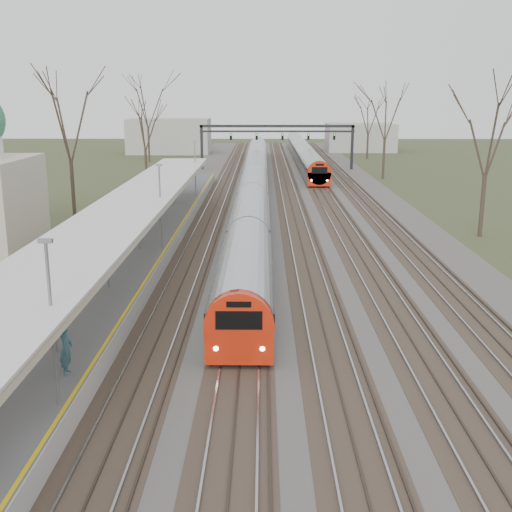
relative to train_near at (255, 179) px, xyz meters
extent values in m
cube|color=#474442|center=(2.50, -8.44, -1.43)|extent=(24.00, 160.00, 0.10)
cube|color=#4C3828|center=(-3.50, -8.44, -1.39)|extent=(2.60, 160.00, 0.06)
cube|color=gray|center=(-4.22, -8.44, -1.32)|extent=(0.07, 160.00, 0.12)
cube|color=gray|center=(-2.78, -8.44, -1.32)|extent=(0.07, 160.00, 0.12)
cube|color=#4C3828|center=(0.00, -8.44, -1.39)|extent=(2.60, 160.00, 0.06)
cube|color=gray|center=(-0.72, -8.44, -1.32)|extent=(0.07, 160.00, 0.12)
cube|color=gray|center=(0.72, -8.44, -1.32)|extent=(0.07, 160.00, 0.12)
cube|color=#4C3828|center=(3.50, -8.44, -1.39)|extent=(2.60, 160.00, 0.06)
cube|color=gray|center=(2.78, -8.44, -1.32)|extent=(0.07, 160.00, 0.12)
cube|color=gray|center=(4.22, -8.44, -1.32)|extent=(0.07, 160.00, 0.12)
cube|color=#4C3828|center=(7.00, -8.44, -1.39)|extent=(2.60, 160.00, 0.06)
cube|color=gray|center=(6.28, -8.44, -1.32)|extent=(0.07, 160.00, 0.12)
cube|color=gray|center=(7.72, -8.44, -1.32)|extent=(0.07, 160.00, 0.12)
cube|color=#4C3828|center=(10.50, -8.44, -1.39)|extent=(2.60, 160.00, 0.06)
cube|color=gray|center=(9.78, -8.44, -1.32)|extent=(0.07, 160.00, 0.12)
cube|color=gray|center=(11.22, -8.44, -1.32)|extent=(0.07, 160.00, 0.12)
cube|color=#9E9B93|center=(-6.55, -25.94, -0.98)|extent=(3.50, 69.00, 1.00)
cylinder|color=slate|center=(-6.55, -45.44, 1.02)|extent=(0.14, 0.14, 3.00)
cylinder|color=slate|center=(-6.55, -37.44, 1.02)|extent=(0.14, 0.14, 3.00)
cylinder|color=slate|center=(-6.55, -29.44, 1.02)|extent=(0.14, 0.14, 3.00)
cylinder|color=slate|center=(-6.55, -21.44, 1.02)|extent=(0.14, 0.14, 3.00)
cylinder|color=slate|center=(-6.55, -13.44, 1.02)|extent=(0.14, 0.14, 3.00)
cube|color=silver|center=(-6.55, -30.44, 2.57)|extent=(4.10, 50.00, 0.12)
cube|color=#BBB291|center=(-6.55, -30.44, 2.40)|extent=(4.10, 50.00, 0.25)
cube|color=black|center=(-7.50, 21.56, 1.52)|extent=(0.35, 0.35, 6.00)
cube|color=black|center=(13.00, 21.56, 1.52)|extent=(0.35, 0.35, 6.00)
cube|color=black|center=(2.75, 21.56, 4.42)|extent=(21.00, 0.35, 0.35)
cube|color=black|center=(2.75, 21.56, 3.72)|extent=(21.00, 0.25, 0.25)
cube|color=black|center=(-3.50, 21.36, 3.02)|extent=(0.32, 0.22, 0.85)
sphere|color=#0CFF19|center=(-3.50, 21.22, 3.27)|extent=(0.16, 0.16, 0.16)
cube|color=black|center=(0.00, 21.36, 3.02)|extent=(0.32, 0.22, 0.85)
sphere|color=#0CFF19|center=(0.00, 21.22, 3.27)|extent=(0.16, 0.16, 0.16)
cube|color=black|center=(3.50, 21.36, 3.02)|extent=(0.32, 0.22, 0.85)
sphere|color=#0CFF19|center=(3.50, 21.22, 3.27)|extent=(0.16, 0.16, 0.16)
cube|color=black|center=(7.00, 21.36, 3.02)|extent=(0.32, 0.22, 0.85)
sphere|color=#0CFF19|center=(7.00, 21.22, 3.27)|extent=(0.16, 0.16, 0.16)
cube|color=black|center=(10.50, 21.36, 3.02)|extent=(0.32, 0.22, 0.85)
sphere|color=#0CFF19|center=(10.50, 21.22, 3.27)|extent=(0.16, 0.16, 0.16)
cylinder|color=#2D231C|center=(-14.50, -15.44, 1.00)|extent=(0.30, 0.30, 4.95)
cylinder|color=#2D231C|center=(16.50, -21.44, 0.77)|extent=(0.30, 0.30, 4.50)
cube|color=#979AA0|center=(0.00, 0.24, -0.38)|extent=(2.55, 90.00, 1.60)
cylinder|color=#979AA0|center=(0.00, 0.24, 0.27)|extent=(2.60, 89.70, 2.60)
cube|color=black|center=(0.00, 0.24, 0.37)|extent=(2.62, 89.40, 0.55)
cube|color=red|center=(0.00, -44.66, -0.43)|extent=(2.55, 0.50, 1.50)
cylinder|color=red|center=(0.00, -44.61, 0.27)|extent=(2.60, 0.60, 2.60)
cube|color=black|center=(0.00, -44.88, 0.57)|extent=(1.70, 0.12, 0.70)
sphere|color=white|center=(-0.85, -44.86, -0.53)|extent=(0.22, 0.22, 0.22)
sphere|color=white|center=(0.85, -44.86, -0.53)|extent=(0.22, 0.22, 0.22)
cube|color=black|center=(0.00, 0.24, -1.30)|extent=(1.80, 89.00, 0.35)
cube|color=#979AA0|center=(7.00, 33.04, -0.38)|extent=(2.55, 60.00, 1.60)
cylinder|color=#979AA0|center=(7.00, 33.04, 0.27)|extent=(2.60, 59.70, 2.60)
cube|color=black|center=(7.00, 33.04, 0.37)|extent=(2.62, 59.40, 0.55)
cube|color=red|center=(7.00, 3.14, -0.43)|extent=(2.55, 0.50, 1.50)
cylinder|color=red|center=(7.00, 3.19, 0.27)|extent=(2.60, 0.60, 2.60)
cube|color=black|center=(7.00, 2.92, 0.57)|extent=(1.70, 0.12, 0.70)
sphere|color=white|center=(6.15, 2.94, -0.53)|extent=(0.22, 0.22, 0.22)
sphere|color=white|center=(7.85, 2.94, -0.53)|extent=(0.22, 0.22, 0.22)
cube|color=black|center=(7.00, 33.04, -1.30)|extent=(1.80, 59.00, 0.35)
imported|color=#335863|center=(-5.58, -47.27, 0.41)|extent=(0.50, 0.70, 1.77)
camera|label=1|loc=(0.85, -66.77, 8.45)|focal=45.00mm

